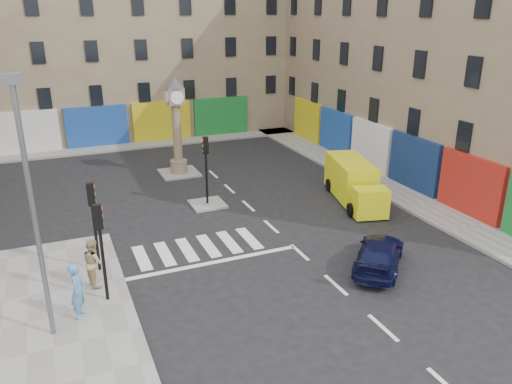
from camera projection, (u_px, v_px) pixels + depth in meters
ground at (311, 262)px, 21.07m from camera, size 120.00×120.00×0.00m
sidewalk_left at (27, 356)px, 15.28m from camera, size 7.00×16.00×0.15m
sidewalk_right at (353, 170)px, 32.88m from camera, size 2.60×30.00×0.15m
sidewalk_far at (127, 146)px, 38.76m from camera, size 32.00×2.40×0.15m
island_near at (208, 204)px, 27.23m from camera, size 1.80×1.80×0.12m
island_far at (179, 173)px, 32.42m from camera, size 2.40×2.40×0.12m
building_right at (443, 43)px, 32.46m from camera, size 10.00×30.00×16.00m
building_far at (106, 29)px, 40.87m from camera, size 32.00×10.00×17.00m
traffic_light_left_near at (101, 237)px, 17.30m from camera, size 0.28×0.22×3.70m
traffic_light_left_far at (93, 213)px, 19.37m from camera, size 0.28×0.22×3.70m
traffic_light_island at (206, 160)px, 26.36m from camera, size 0.28×0.22×3.70m
lamp_post at (32, 200)px, 14.64m from camera, size 0.50×0.25×8.30m
clock_pillar at (176, 120)px, 31.21m from camera, size 1.20×1.20×6.10m
navy_sedan at (379, 254)px, 20.46m from camera, size 4.16×4.27×1.23m
yellow_van at (354, 182)px, 27.63m from camera, size 3.18×6.13×2.14m
pedestrian_blue at (78, 291)px, 16.79m from camera, size 0.67×0.84×2.02m
pedestrian_tan at (94, 262)px, 18.81m from camera, size 0.91×1.05×1.88m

